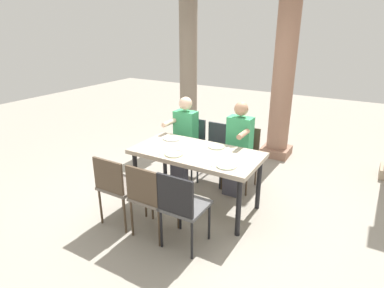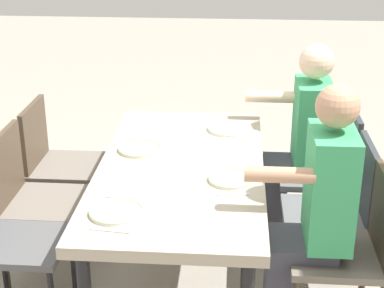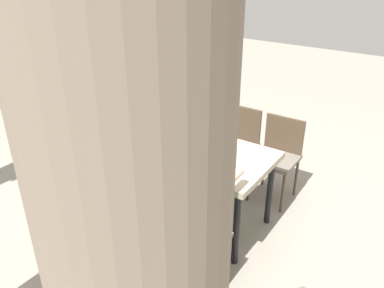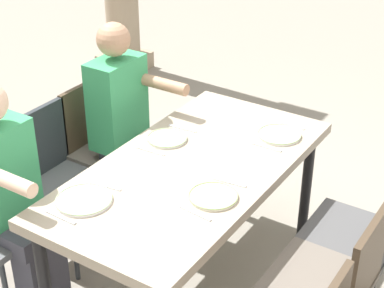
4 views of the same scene
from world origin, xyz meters
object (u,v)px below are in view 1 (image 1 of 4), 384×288
(stone_column_near, at_px, (188,70))
(diner_man_white, at_px, (183,136))
(plate_2, at_px, (216,147))
(chair_mid_south, at_px, (150,195))
(plate_3, at_px, (226,166))
(dining_table, at_px, (196,157))
(stone_column_centre, at_px, (283,78))
(chair_west_north, at_px, (190,142))
(chair_west_south, at_px, (117,184))
(plate_0, at_px, (172,138))
(chair_east_north, at_px, (242,153))
(chair_mid_north, at_px, (217,148))
(plate_1, at_px, (174,154))
(diner_woman_green, at_px, (238,146))
(chair_east_south, at_px, (182,204))

(stone_column_near, bearing_deg, diner_man_white, -61.58)
(stone_column_near, height_order, plate_2, stone_column_near)
(chair_mid_south, distance_m, stone_column_near, 3.52)
(chair_mid_south, relative_size, plate_3, 3.74)
(dining_table, bearing_deg, plate_3, -24.02)
(stone_column_centre, height_order, plate_2, stone_column_centre)
(plate_3, bearing_deg, chair_west_north, 136.32)
(stone_column_centre, bearing_deg, chair_west_south, -107.90)
(plate_0, bearing_deg, chair_west_north, 96.62)
(chair_east_north, distance_m, plate_3, 1.12)
(chair_mid_north, relative_size, diner_man_white, 0.69)
(chair_mid_south, height_order, plate_3, chair_mid_south)
(chair_east_north, bearing_deg, chair_west_south, -118.17)
(chair_west_south, bearing_deg, plate_2, 55.34)
(stone_column_near, xyz_separation_m, plate_1, (1.30, -2.52, -0.64))
(chair_west_south, relative_size, chair_mid_north, 1.00)
(chair_mid_north, xyz_separation_m, chair_mid_south, (0.00, -1.67, 0.01))
(dining_table, height_order, plate_1, plate_1)
(dining_table, height_order, plate_3, plate_3)
(chair_mid_south, relative_size, chair_east_north, 1.00)
(diner_woman_green, bearing_deg, chair_west_north, 167.81)
(plate_0, bearing_deg, chair_mid_south, -68.82)
(stone_column_centre, height_order, plate_0, stone_column_centre)
(chair_west_south, xyz_separation_m, stone_column_centre, (1.01, 3.11, 0.89))
(chair_east_south, bearing_deg, dining_table, 109.63)
(dining_table, xyz_separation_m, chair_mid_north, (-0.11, 0.83, -0.19))
(plate_1, bearing_deg, chair_west_south, -124.84)
(chair_mid_north, height_order, plate_2, chair_mid_north)
(stone_column_centre, bearing_deg, chair_mid_north, -109.82)
(chair_west_south, height_order, plate_3, chair_west_south)
(diner_woman_green, xyz_separation_m, plate_2, (-0.14, -0.38, 0.09))
(chair_west_north, xyz_separation_m, chair_mid_south, (0.48, -1.66, -0.00))
(chair_west_south, bearing_deg, diner_woman_green, 58.71)
(chair_mid_south, xyz_separation_m, plate_1, (-0.07, 0.59, 0.26))
(dining_table, distance_m, chair_mid_south, 0.86)
(chair_west_north, bearing_deg, plate_0, -83.38)
(chair_west_south, distance_m, plate_2, 1.34)
(chair_east_south, distance_m, plate_3, 0.69)
(chair_mid_south, relative_size, plate_0, 3.41)
(chair_east_south, xyz_separation_m, stone_column_near, (-1.78, 3.12, 0.90))
(chair_mid_south, bearing_deg, plate_0, 111.18)
(plate_2, bearing_deg, diner_man_white, 152.30)
(stone_column_near, bearing_deg, chair_mid_south, -66.25)
(stone_column_near, distance_m, plate_0, 2.35)
(chair_west_north, xyz_separation_m, stone_column_centre, (1.01, 1.45, 0.89))
(diner_woman_green, relative_size, plate_3, 5.53)
(dining_table, distance_m, diner_man_white, 0.88)
(plate_0, bearing_deg, plate_1, -54.24)
(chair_east_north, bearing_deg, plate_3, -78.15)
(chair_west_south, bearing_deg, plate_3, 28.28)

